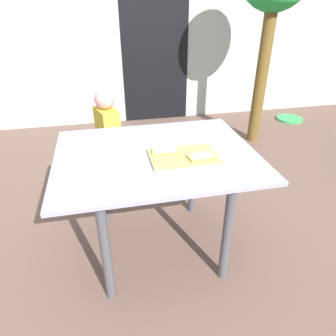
{
  "coord_description": "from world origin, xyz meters",
  "views": [
    {
      "loc": [
        -0.28,
        -1.62,
        1.59
      ],
      "look_at": [
        0.07,
        0.0,
        0.64
      ],
      "focal_mm": 32.31,
      "sensor_mm": 36.0,
      "label": 1
    }
  ],
  "objects_px": {
    "pizza_slice_far_left": "(165,151)",
    "child_left": "(109,137)",
    "garden_hose_coil": "(290,119)",
    "dining_table": "(156,169)",
    "pizza_slice_near_right": "(201,156)",
    "cutting_board": "(183,156)",
    "plate_white_right": "(205,144)",
    "plate_white_left": "(95,150)"
  },
  "relations": [
    {
      "from": "pizza_slice_far_left",
      "to": "plate_white_right",
      "type": "xyz_separation_m",
      "value": [
        0.28,
        0.08,
        -0.02
      ]
    },
    {
      "from": "dining_table",
      "to": "plate_white_left",
      "type": "bearing_deg",
      "value": 161.91
    },
    {
      "from": "dining_table",
      "to": "garden_hose_coil",
      "type": "distance_m",
      "value": 3.26
    },
    {
      "from": "pizza_slice_near_right",
      "to": "plate_white_right",
      "type": "xyz_separation_m",
      "value": [
        0.09,
        0.19,
        -0.02
      ]
    },
    {
      "from": "cutting_board",
      "to": "garden_hose_coil",
      "type": "height_order",
      "value": "cutting_board"
    },
    {
      "from": "plate_white_right",
      "to": "child_left",
      "type": "bearing_deg",
      "value": 129.1
    },
    {
      "from": "dining_table",
      "to": "pizza_slice_near_right",
      "type": "xyz_separation_m",
      "value": [
        0.24,
        -0.14,
        0.13
      ]
    },
    {
      "from": "pizza_slice_near_right",
      "to": "plate_white_right",
      "type": "relative_size",
      "value": 0.89
    },
    {
      "from": "plate_white_right",
      "to": "child_left",
      "type": "xyz_separation_m",
      "value": [
        -0.6,
        0.74,
        -0.21
      ]
    },
    {
      "from": "pizza_slice_far_left",
      "to": "plate_white_left",
      "type": "xyz_separation_m",
      "value": [
        -0.42,
        0.15,
        -0.02
      ]
    },
    {
      "from": "plate_white_left",
      "to": "plate_white_right",
      "type": "xyz_separation_m",
      "value": [
        0.7,
        -0.07,
        0.0
      ]
    },
    {
      "from": "cutting_board",
      "to": "plate_white_left",
      "type": "bearing_deg",
      "value": 158.2
    },
    {
      "from": "cutting_board",
      "to": "child_left",
      "type": "distance_m",
      "value": 0.99
    },
    {
      "from": "cutting_board",
      "to": "plate_white_right",
      "type": "relative_size",
      "value": 2.13
    },
    {
      "from": "child_left",
      "to": "garden_hose_coil",
      "type": "distance_m",
      "value": 3.02
    },
    {
      "from": "pizza_slice_far_left",
      "to": "plate_white_left",
      "type": "relative_size",
      "value": 0.88
    },
    {
      "from": "pizza_slice_near_right",
      "to": "garden_hose_coil",
      "type": "height_order",
      "value": "pizza_slice_near_right"
    },
    {
      "from": "dining_table",
      "to": "pizza_slice_near_right",
      "type": "height_order",
      "value": "pizza_slice_near_right"
    },
    {
      "from": "pizza_slice_far_left",
      "to": "dining_table",
      "type": "bearing_deg",
      "value": 150.97
    },
    {
      "from": "pizza_slice_near_right",
      "to": "pizza_slice_far_left",
      "type": "distance_m",
      "value": 0.22
    },
    {
      "from": "plate_white_left",
      "to": "plate_white_right",
      "type": "height_order",
      "value": "same"
    },
    {
      "from": "pizza_slice_far_left",
      "to": "plate_white_right",
      "type": "height_order",
      "value": "pizza_slice_far_left"
    },
    {
      "from": "pizza_slice_near_right",
      "to": "dining_table",
      "type": "bearing_deg",
      "value": 149.46
    },
    {
      "from": "plate_white_right",
      "to": "child_left",
      "type": "relative_size",
      "value": 0.19
    },
    {
      "from": "dining_table",
      "to": "plate_white_left",
      "type": "relative_size",
      "value": 6.47
    },
    {
      "from": "dining_table",
      "to": "plate_white_right",
      "type": "bearing_deg",
      "value": 8.16
    },
    {
      "from": "pizza_slice_far_left",
      "to": "child_left",
      "type": "relative_size",
      "value": 0.17
    },
    {
      "from": "pizza_slice_far_left",
      "to": "plate_white_right",
      "type": "distance_m",
      "value": 0.29
    },
    {
      "from": "cutting_board",
      "to": "pizza_slice_near_right",
      "type": "relative_size",
      "value": 2.39
    },
    {
      "from": "dining_table",
      "to": "plate_white_left",
      "type": "xyz_separation_m",
      "value": [
        -0.37,
        0.12,
        0.12
      ]
    },
    {
      "from": "dining_table",
      "to": "pizza_slice_far_left",
      "type": "relative_size",
      "value": 7.32
    },
    {
      "from": "pizza_slice_far_left",
      "to": "garden_hose_coil",
      "type": "height_order",
      "value": "pizza_slice_far_left"
    },
    {
      "from": "plate_white_right",
      "to": "garden_hose_coil",
      "type": "distance_m",
      "value": 3.02
    },
    {
      "from": "plate_white_right",
      "to": "child_left",
      "type": "height_order",
      "value": "child_left"
    },
    {
      "from": "pizza_slice_near_right",
      "to": "child_left",
      "type": "relative_size",
      "value": 0.17
    },
    {
      "from": "cutting_board",
      "to": "pizza_slice_near_right",
      "type": "height_order",
      "value": "pizza_slice_near_right"
    },
    {
      "from": "cutting_board",
      "to": "child_left",
      "type": "height_order",
      "value": "child_left"
    },
    {
      "from": "child_left",
      "to": "garden_hose_coil",
      "type": "relative_size",
      "value": 2.64
    },
    {
      "from": "dining_table",
      "to": "child_left",
      "type": "xyz_separation_m",
      "value": [
        -0.27,
        0.79,
        -0.1
      ]
    },
    {
      "from": "cutting_board",
      "to": "plate_white_right",
      "type": "distance_m",
      "value": 0.23
    },
    {
      "from": "pizza_slice_near_right",
      "to": "pizza_slice_far_left",
      "type": "xyz_separation_m",
      "value": [
        -0.19,
        0.11,
        0.0
      ]
    },
    {
      "from": "pizza_slice_near_right",
      "to": "cutting_board",
      "type": "bearing_deg",
      "value": 148.86
    }
  ]
}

